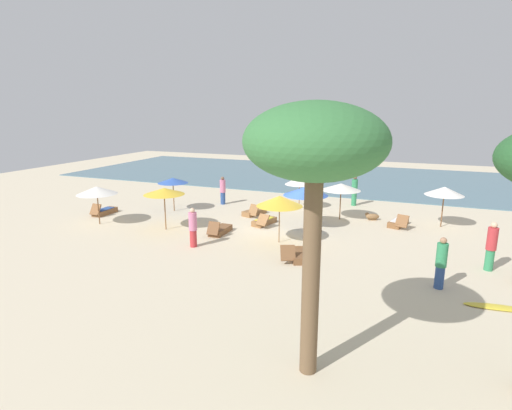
{
  "coord_description": "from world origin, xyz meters",
  "views": [
    {
      "loc": [
        5.97,
        -18.09,
        5.89
      ],
      "look_at": [
        -1.54,
        0.61,
        1.1
      ],
      "focal_mm": 28.64,
      "sensor_mm": 36.0,
      "label": 1
    }
  ],
  "objects_px": {
    "person_3": "(193,227)",
    "lounger_5": "(398,223)",
    "person_2": "(223,190)",
    "umbrella_4": "(306,191)",
    "lounger_2": "(104,211)",
    "lounger_6": "(298,255)",
    "umbrella_5": "(341,187)",
    "palm_1": "(315,148)",
    "umbrella_6": "(164,191)",
    "lounger_4": "(220,230)",
    "umbrella_7": "(280,201)",
    "dog": "(372,216)",
    "surfboard": "(497,307)",
    "umbrella_1": "(97,190)",
    "person_1": "(441,263)",
    "person_4": "(491,246)",
    "umbrella_2": "(444,191)",
    "person_0": "(354,191)",
    "lounger_1": "(254,212)",
    "umbrella_0": "(300,180)",
    "umbrella_3": "(173,180)",
    "lounger_3": "(264,221)"
  },
  "relations": [
    {
      "from": "umbrella_3",
      "to": "person_0",
      "type": "height_order",
      "value": "umbrella_3"
    },
    {
      "from": "lounger_1",
      "to": "person_3",
      "type": "xyz_separation_m",
      "value": [
        -0.42,
        -6.01,
        0.7
      ]
    },
    {
      "from": "person_1",
      "to": "person_4",
      "type": "xyz_separation_m",
      "value": [
        1.77,
        2.4,
        0.04
      ]
    },
    {
      "from": "lounger_6",
      "to": "umbrella_7",
      "type": "bearing_deg",
      "value": 128.93
    },
    {
      "from": "umbrella_1",
      "to": "person_0",
      "type": "xyz_separation_m",
      "value": [
        11.64,
        9.21,
        -0.86
      ]
    },
    {
      "from": "lounger_4",
      "to": "person_2",
      "type": "xyz_separation_m",
      "value": [
        -2.63,
        5.65,
        0.71
      ]
    },
    {
      "from": "person_3",
      "to": "umbrella_2",
      "type": "bearing_deg",
      "value": 36.04
    },
    {
      "from": "lounger_1",
      "to": "lounger_4",
      "type": "bearing_deg",
      "value": -93.15
    },
    {
      "from": "umbrella_6",
      "to": "lounger_1",
      "type": "bearing_deg",
      "value": 54.45
    },
    {
      "from": "umbrella_6",
      "to": "lounger_4",
      "type": "xyz_separation_m",
      "value": [
        2.82,
        0.35,
        -1.77
      ]
    },
    {
      "from": "umbrella_7",
      "to": "dog",
      "type": "height_order",
      "value": "umbrella_7"
    },
    {
      "from": "dog",
      "to": "person_3",
      "type": "bearing_deg",
      "value": -132.08
    },
    {
      "from": "umbrella_2",
      "to": "person_0",
      "type": "distance_m",
      "value": 5.84
    },
    {
      "from": "umbrella_0",
      "to": "lounger_3",
      "type": "distance_m",
      "value": 4.38
    },
    {
      "from": "person_4",
      "to": "umbrella_5",
      "type": "bearing_deg",
      "value": 141.83
    },
    {
      "from": "person_0",
      "to": "umbrella_5",
      "type": "bearing_deg",
      "value": -93.18
    },
    {
      "from": "umbrella_2",
      "to": "umbrella_6",
      "type": "xyz_separation_m",
      "value": [
        -12.75,
        -5.61,
        0.08
      ]
    },
    {
      "from": "surfboard",
      "to": "umbrella_4",
      "type": "bearing_deg",
      "value": 141.38
    },
    {
      "from": "umbrella_2",
      "to": "umbrella_3",
      "type": "relative_size",
      "value": 1.05
    },
    {
      "from": "person_3",
      "to": "surfboard",
      "type": "distance_m",
      "value": 11.53
    },
    {
      "from": "umbrella_1",
      "to": "person_2",
      "type": "xyz_separation_m",
      "value": [
        3.94,
        6.49,
        -0.92
      ]
    },
    {
      "from": "person_3",
      "to": "lounger_5",
      "type": "bearing_deg",
      "value": 39.61
    },
    {
      "from": "person_4",
      "to": "umbrella_0",
      "type": "bearing_deg",
      "value": 144.23
    },
    {
      "from": "umbrella_2",
      "to": "person_1",
      "type": "bearing_deg",
      "value": -92.42
    },
    {
      "from": "umbrella_3",
      "to": "lounger_1",
      "type": "distance_m",
      "value": 5.09
    },
    {
      "from": "umbrella_3",
      "to": "lounger_4",
      "type": "bearing_deg",
      "value": -33.81
    },
    {
      "from": "umbrella_6",
      "to": "umbrella_5",
      "type": "bearing_deg",
      "value": 33.66
    },
    {
      "from": "palm_1",
      "to": "umbrella_3",
      "type": "bearing_deg",
      "value": 133.71
    },
    {
      "from": "umbrella_2",
      "to": "person_0",
      "type": "relative_size",
      "value": 1.12
    },
    {
      "from": "umbrella_4",
      "to": "person_1",
      "type": "distance_m",
      "value": 8.06
    },
    {
      "from": "umbrella_1",
      "to": "lounger_5",
      "type": "bearing_deg",
      "value": 20.58
    },
    {
      "from": "lounger_6",
      "to": "person_3",
      "type": "bearing_deg",
      "value": -177.12
    },
    {
      "from": "person_4",
      "to": "palm_1",
      "type": "bearing_deg",
      "value": -119.44
    },
    {
      "from": "umbrella_0",
      "to": "lounger_1",
      "type": "bearing_deg",
      "value": -128.51
    },
    {
      "from": "person_2",
      "to": "umbrella_4",
      "type": "bearing_deg",
      "value": -27.1
    },
    {
      "from": "umbrella_0",
      "to": "person_0",
      "type": "xyz_separation_m",
      "value": [
        2.93,
        2.05,
        -0.78
      ]
    },
    {
      "from": "umbrella_2",
      "to": "lounger_6",
      "type": "distance_m",
      "value": 9.16
    },
    {
      "from": "umbrella_3",
      "to": "person_1",
      "type": "xyz_separation_m",
      "value": [
        14.12,
        -5.76,
        -0.91
      ]
    },
    {
      "from": "umbrella_5",
      "to": "palm_1",
      "type": "relative_size",
      "value": 0.34
    },
    {
      "from": "umbrella_6",
      "to": "lounger_6",
      "type": "height_order",
      "value": "umbrella_6"
    },
    {
      "from": "umbrella_0",
      "to": "person_0",
      "type": "bearing_deg",
      "value": 34.99
    },
    {
      "from": "umbrella_3",
      "to": "lounger_6",
      "type": "bearing_deg",
      "value": -28.71
    },
    {
      "from": "umbrella_0",
      "to": "lounger_3",
      "type": "bearing_deg",
      "value": -100.03
    },
    {
      "from": "umbrella_4",
      "to": "umbrella_5",
      "type": "height_order",
      "value": "umbrella_4"
    },
    {
      "from": "umbrella_6",
      "to": "lounger_4",
      "type": "bearing_deg",
      "value": 7.15
    },
    {
      "from": "person_4",
      "to": "umbrella_1",
      "type": "bearing_deg",
      "value": -178.38
    },
    {
      "from": "lounger_5",
      "to": "dog",
      "type": "xyz_separation_m",
      "value": [
        -1.41,
        0.71,
        0.01
      ]
    },
    {
      "from": "lounger_2",
      "to": "person_0",
      "type": "xyz_separation_m",
      "value": [
        12.85,
        7.53,
        0.76
      ]
    },
    {
      "from": "lounger_1",
      "to": "person_0",
      "type": "relative_size",
      "value": 0.93
    },
    {
      "from": "lounger_2",
      "to": "lounger_6",
      "type": "bearing_deg",
      "value": -12.55
    }
  ]
}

